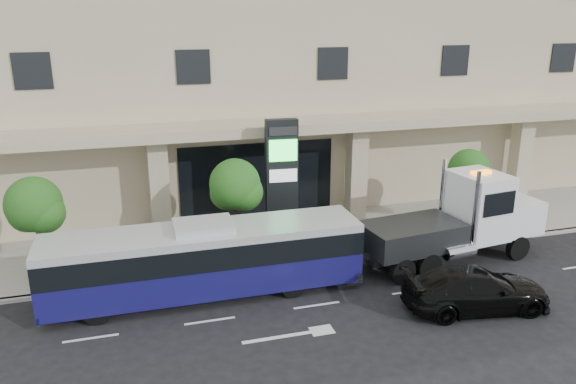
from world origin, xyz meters
name	(u,v)px	position (x,y,z in m)	size (l,w,h in m)	color
ground	(304,287)	(0.00, 0.00, 0.00)	(120.00, 120.00, 0.00)	black
sidewalk	(272,239)	(0.00, 5.00, 0.07)	(120.00, 6.00, 0.15)	gray
curb	(290,265)	(0.00, 2.00, 0.07)	(120.00, 0.30, 0.15)	gray
convention_center	(226,21)	(0.00, 15.42, 9.97)	(60.00, 17.60, 20.00)	tan
tree_left	(35,208)	(-9.97, 3.59, 3.11)	(2.27, 2.20, 4.22)	#422B19
tree_mid	(236,188)	(-1.97, 3.59, 3.26)	(2.28, 2.20, 4.38)	#422B19
tree_right	(469,173)	(9.53, 3.59, 3.04)	(2.10, 2.00, 4.04)	#422B19
city_bus	(205,259)	(-3.83, 0.46, 1.54)	(11.92, 2.55, 3.02)	black
tow_truck	(461,221)	(7.33, 0.69, 1.79)	(9.60, 3.29, 4.35)	#2D3033
black_sedan	(476,289)	(5.51, -3.35, 0.78)	(2.18, 5.37, 1.56)	black
signage_pylon	(282,181)	(0.33, 4.49, 3.10)	(1.48, 0.64, 5.80)	black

